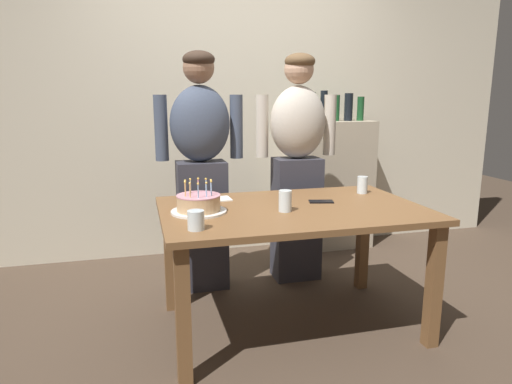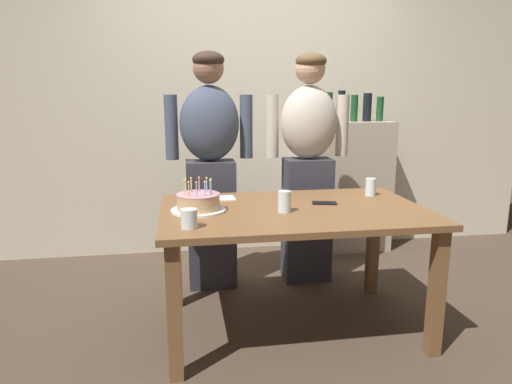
% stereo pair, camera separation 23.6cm
% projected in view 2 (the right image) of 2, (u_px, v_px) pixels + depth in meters
% --- Properties ---
extents(ground_plane, '(10.00, 10.00, 0.00)m').
position_uv_depth(ground_plane, '(291.00, 327.00, 2.76)').
color(ground_plane, '#47382B').
extents(back_wall, '(5.20, 0.10, 2.60)m').
position_uv_depth(back_wall, '(252.00, 103.00, 3.99)').
color(back_wall, beige).
rests_on(back_wall, ground_plane).
extents(dining_table, '(1.50, 0.96, 0.74)m').
position_uv_depth(dining_table, '(293.00, 224.00, 2.63)').
color(dining_table, brown).
rests_on(dining_table, ground_plane).
extents(birthday_cake, '(0.31, 0.31, 0.18)m').
position_uv_depth(birthday_cake, '(198.00, 203.00, 2.53)').
color(birthday_cake, white).
rests_on(birthday_cake, dining_table).
extents(water_glass_near, '(0.07, 0.07, 0.12)m').
position_uv_depth(water_glass_near, '(284.00, 202.00, 2.51)').
color(water_glass_near, silver).
rests_on(water_glass_near, dining_table).
extents(water_glass_far, '(0.08, 0.08, 0.09)m').
position_uv_depth(water_glass_far, '(189.00, 219.00, 2.21)').
color(water_glass_far, silver).
rests_on(water_glass_far, dining_table).
extents(water_glass_side, '(0.07, 0.07, 0.11)m').
position_uv_depth(water_glass_side, '(371.00, 187.00, 2.93)').
color(water_glass_side, silver).
rests_on(water_glass_side, dining_table).
extents(cell_phone, '(0.16, 0.10, 0.01)m').
position_uv_depth(cell_phone, '(324.00, 203.00, 2.72)').
color(cell_phone, black).
rests_on(cell_phone, dining_table).
extents(napkin_stack, '(0.18, 0.14, 0.01)m').
position_uv_depth(napkin_stack, '(221.00, 198.00, 2.84)').
color(napkin_stack, white).
rests_on(napkin_stack, dining_table).
extents(person_man_bearded, '(0.61, 0.27, 1.66)m').
position_uv_depth(person_man_bearded, '(210.00, 167.00, 3.21)').
color(person_man_bearded, '#33333D').
rests_on(person_man_bearded, ground_plane).
extents(person_woman_cardigan, '(0.61, 0.27, 1.66)m').
position_uv_depth(person_woman_cardigan, '(308.00, 165.00, 3.32)').
color(person_woman_cardigan, '#33333D').
rests_on(person_woman_cardigan, ground_plane).
extents(shelf_cabinet, '(0.69, 0.30, 1.41)m').
position_uv_depth(shelf_cabinet, '(351.00, 185.00, 4.06)').
color(shelf_cabinet, tan).
rests_on(shelf_cabinet, ground_plane).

